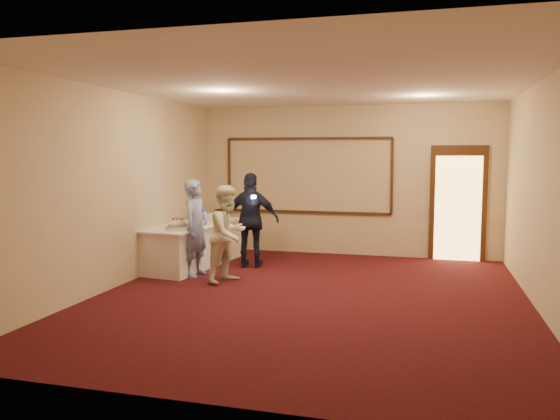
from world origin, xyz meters
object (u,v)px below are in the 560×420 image
object	(u,v)px
cupcake_stand	(200,210)
man	(196,228)
plate_stack_b	(209,217)
pavlova_tray	(178,225)
guest	(251,220)
plate_stack_a	(194,219)
buffet_table	(193,245)
woman	(228,234)
tart	(192,226)

from	to	relation	value
cupcake_stand	man	distance (m)	1.77
plate_stack_b	cupcake_stand	bearing A→B (deg)	130.86
man	pavlova_tray	bearing A→B (deg)	100.27
cupcake_stand	plate_stack_b	size ratio (longest dim) A/B	2.31
pavlova_tray	guest	distance (m)	1.37
plate_stack_a	man	world-z (taller)	man
buffet_table	man	bearing A→B (deg)	-62.18
pavlova_tray	woman	distance (m)	1.02
cupcake_stand	woman	xyz separation A→B (m)	(1.32, -1.91, -0.15)
plate_stack_a	plate_stack_b	distance (m)	0.38
cupcake_stand	man	xyz separation A→B (m)	(0.64, -1.64, -0.12)
buffet_table	woman	xyz separation A→B (m)	(1.07, -1.02, 0.39)
plate_stack_a	man	size ratio (longest dim) A/B	0.11
woman	man	bearing A→B (deg)	88.35
tart	man	size ratio (longest dim) A/B	0.16
pavlova_tray	cupcake_stand	world-z (taller)	cupcake_stand
guest	pavlova_tray	bearing A→B (deg)	36.41
man	guest	xyz separation A→B (m)	(0.67, 0.93, 0.04)
tart	plate_stack_b	bearing A→B (deg)	91.06
man	tart	bearing A→B (deg)	40.54
cupcake_stand	guest	world-z (taller)	guest
pavlova_tray	plate_stack_a	bearing A→B (deg)	95.91
man	cupcake_stand	bearing A→B (deg)	27.65
cupcake_stand	woman	distance (m)	2.33
buffet_table	guest	xyz separation A→B (m)	(1.07, 0.17, 0.46)
plate_stack_b	guest	world-z (taller)	guest
pavlova_tray	man	size ratio (longest dim) A/B	0.34
buffet_table	pavlova_tray	world-z (taller)	pavlova_tray
plate_stack_a	woman	size ratio (longest dim) A/B	0.12
pavlova_tray	plate_stack_b	xyz separation A→B (m)	(0.06, 1.22, -0.00)
tart	buffet_table	bearing A→B (deg)	111.32
cupcake_stand	plate_stack_a	distance (m)	0.84
pavlova_tray	woman	world-z (taller)	woman
buffet_table	plate_stack_b	bearing A→B (deg)	72.42
tart	woman	xyz separation A→B (m)	(0.92, -0.63, -0.02)
cupcake_stand	tart	world-z (taller)	cupcake_stand
man	woman	bearing A→B (deg)	-105.60
pavlova_tray	woman	xyz separation A→B (m)	(0.99, -0.25, -0.08)
pavlova_tray	plate_stack_b	size ratio (longest dim) A/B	2.94
cupcake_stand	woman	world-z (taller)	woman
tart	plate_stack_a	bearing A→B (deg)	108.79
buffet_table	plate_stack_a	world-z (taller)	plate_stack_a
woman	guest	bearing A→B (deg)	20.39
plate_stack_a	pavlova_tray	bearing A→B (deg)	-84.09
plate_stack_a	tart	size ratio (longest dim) A/B	0.69
buffet_table	plate_stack_b	xyz separation A→B (m)	(0.14, 0.44, 0.46)
man	buffet_table	bearing A→B (deg)	34.08
man	woman	size ratio (longest dim) A/B	1.04
plate_stack_a	man	distance (m)	0.94
plate_stack_a	tart	world-z (taller)	plate_stack_a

